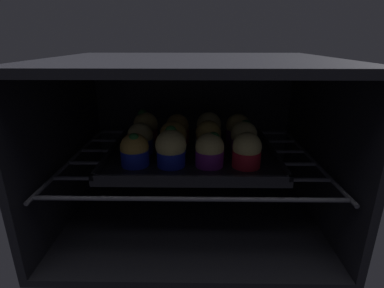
{
  "coord_description": "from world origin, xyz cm",
  "views": [
    {
      "loc": [
        0.9,
        -41.22,
        39.15
      ],
      "look_at": [
        0.0,
        20.86,
        17.16
      ],
      "focal_mm": 27.82,
      "sensor_mm": 36.0,
      "label": 1
    }
  ],
  "objects_px": {
    "muffin_row2_col1": "(178,129)",
    "muffin_row1_col0": "(141,139)",
    "muffin_row0_col1": "(171,148)",
    "muffin_row1_col2": "(208,137)",
    "muffin_row1_col3": "(244,138)",
    "muffin_row2_col0": "(146,127)",
    "muffin_row0_col3": "(247,150)",
    "baking_tray": "(192,154)",
    "muffin_row0_col0": "(135,150)",
    "muffin_row1_col1": "(173,138)",
    "muffin_row0_col2": "(210,150)",
    "muffin_row2_col3": "(238,129)",
    "muffin_row2_col2": "(209,128)"
  },
  "relations": [
    {
      "from": "baking_tray",
      "to": "muffin_row2_col3",
      "type": "relative_size",
      "value": 5.2
    },
    {
      "from": "muffin_row0_col3",
      "to": "muffin_row1_col1",
      "type": "relative_size",
      "value": 0.97
    },
    {
      "from": "muffin_row0_col2",
      "to": "muffin_row2_col1",
      "type": "bearing_deg",
      "value": 116.86
    },
    {
      "from": "muffin_row2_col2",
      "to": "muffin_row0_col0",
      "type": "bearing_deg",
      "value": -135.87
    },
    {
      "from": "baking_tray",
      "to": "muffin_row0_col0",
      "type": "bearing_deg",
      "value": -147.62
    },
    {
      "from": "muffin_row1_col0",
      "to": "muffin_row1_col2",
      "type": "relative_size",
      "value": 0.94
    },
    {
      "from": "muffin_row0_col3",
      "to": "muffin_row1_col3",
      "type": "relative_size",
      "value": 0.95
    },
    {
      "from": "muffin_row0_col2",
      "to": "muffin_row1_col2",
      "type": "relative_size",
      "value": 0.95
    },
    {
      "from": "muffin_row0_col3",
      "to": "muffin_row1_col2",
      "type": "xyz_separation_m",
      "value": [
        -0.07,
        0.08,
        0.0
      ]
    },
    {
      "from": "muffin_row1_col3",
      "to": "muffin_row0_col1",
      "type": "bearing_deg",
      "value": -154.78
    },
    {
      "from": "muffin_row0_col0",
      "to": "muffin_row0_col3",
      "type": "bearing_deg",
      "value": -0.96
    },
    {
      "from": "muffin_row1_col1",
      "to": "muffin_row2_col1",
      "type": "height_order",
      "value": "muffin_row1_col1"
    },
    {
      "from": "muffin_row1_col2",
      "to": "muffin_row2_col0",
      "type": "xyz_separation_m",
      "value": [
        -0.15,
        0.07,
        0.0
      ]
    },
    {
      "from": "muffin_row0_col0",
      "to": "muffin_row2_col3",
      "type": "distance_m",
      "value": 0.27
    },
    {
      "from": "muffin_row1_col3",
      "to": "muffin_row2_col1",
      "type": "relative_size",
      "value": 1.06
    },
    {
      "from": "muffin_row0_col1",
      "to": "muffin_row1_col2",
      "type": "height_order",
      "value": "muffin_row0_col1"
    },
    {
      "from": "muffin_row0_col1",
      "to": "muffin_row0_col2",
      "type": "relative_size",
      "value": 1.16
    },
    {
      "from": "muffin_row2_col0",
      "to": "muffin_row2_col1",
      "type": "relative_size",
      "value": 1.14
    },
    {
      "from": "muffin_row0_col2",
      "to": "muffin_row1_col2",
      "type": "distance_m",
      "value": 0.08
    },
    {
      "from": "muffin_row0_col0",
      "to": "muffin_row1_col2",
      "type": "relative_size",
      "value": 0.95
    },
    {
      "from": "muffin_row0_col2",
      "to": "muffin_row2_col0",
      "type": "height_order",
      "value": "muffin_row2_col0"
    },
    {
      "from": "muffin_row1_col0",
      "to": "muffin_row0_col3",
      "type": "bearing_deg",
      "value": -17.97
    },
    {
      "from": "muffin_row2_col0",
      "to": "muffin_row0_col1",
      "type": "bearing_deg",
      "value": -63.52
    },
    {
      "from": "muffin_row0_col0",
      "to": "muffin_row1_col1",
      "type": "xyz_separation_m",
      "value": [
        0.07,
        0.07,
        0.0
      ]
    },
    {
      "from": "muffin_row2_col1",
      "to": "muffin_row2_col2",
      "type": "height_order",
      "value": "muffin_row2_col2"
    },
    {
      "from": "muffin_row2_col0",
      "to": "muffin_row2_col2",
      "type": "bearing_deg",
      "value": 0.64
    },
    {
      "from": "muffin_row0_col0",
      "to": "muffin_row2_col3",
      "type": "bearing_deg",
      "value": 33.11
    },
    {
      "from": "muffin_row1_col3",
      "to": "muffin_row2_col2",
      "type": "relative_size",
      "value": 1.01
    },
    {
      "from": "muffin_row1_col0",
      "to": "baking_tray",
      "type": "bearing_deg",
      "value": 1.66
    },
    {
      "from": "muffin_row0_col1",
      "to": "muffin_row2_col0",
      "type": "bearing_deg",
      "value": 116.48
    },
    {
      "from": "muffin_row0_col2",
      "to": "muffin_row0_col0",
      "type": "bearing_deg",
      "value": 179.7
    },
    {
      "from": "muffin_row0_col1",
      "to": "muffin_row1_col2",
      "type": "xyz_separation_m",
      "value": [
        0.08,
        0.08,
        -0.0
      ]
    },
    {
      "from": "muffin_row0_col0",
      "to": "muffin_row0_col1",
      "type": "relative_size",
      "value": 0.86
    },
    {
      "from": "muffin_row2_col3",
      "to": "baking_tray",
      "type": "bearing_deg",
      "value": -146.15
    },
    {
      "from": "muffin_row2_col2",
      "to": "muffin_row2_col0",
      "type": "bearing_deg",
      "value": -179.36
    },
    {
      "from": "muffin_row0_col1",
      "to": "muffin_row2_col0",
      "type": "height_order",
      "value": "same"
    },
    {
      "from": "muffin_row2_col1",
      "to": "muffin_row1_col2",
      "type": "bearing_deg",
      "value": -42.99
    },
    {
      "from": "muffin_row0_col2",
      "to": "muffin_row1_col2",
      "type": "xyz_separation_m",
      "value": [
        -0.0,
        0.08,
        0.0
      ]
    },
    {
      "from": "muffin_row1_col1",
      "to": "muffin_row1_col3",
      "type": "bearing_deg",
      "value": 1.06
    },
    {
      "from": "muffin_row0_col1",
      "to": "muffin_row1_col0",
      "type": "bearing_deg",
      "value": 136.11
    },
    {
      "from": "muffin_row0_col2",
      "to": "muffin_row1_col3",
      "type": "distance_m",
      "value": 0.11
    },
    {
      "from": "muffin_row1_col3",
      "to": "muffin_row0_col2",
      "type": "bearing_deg",
      "value": -137.26
    },
    {
      "from": "muffin_row0_col2",
      "to": "muffin_row1_col2",
      "type": "bearing_deg",
      "value": 90.35
    },
    {
      "from": "muffin_row0_col0",
      "to": "muffin_row1_col3",
      "type": "distance_m",
      "value": 0.24
    },
    {
      "from": "muffin_row1_col0",
      "to": "muffin_row1_col2",
      "type": "bearing_deg",
      "value": 2.68
    },
    {
      "from": "muffin_row2_col0",
      "to": "muffin_row2_col3",
      "type": "xyz_separation_m",
      "value": [
        0.22,
        -0.0,
        -0.0
      ]
    },
    {
      "from": "muffin_row1_col3",
      "to": "muffin_row2_col0",
      "type": "relative_size",
      "value": 0.93
    },
    {
      "from": "muffin_row2_col3",
      "to": "muffin_row1_col3",
      "type": "bearing_deg",
      "value": -87.37
    },
    {
      "from": "muffin_row2_col1",
      "to": "muffin_row1_col0",
      "type": "bearing_deg",
      "value": -136.1
    },
    {
      "from": "muffin_row0_col2",
      "to": "muffin_row2_col2",
      "type": "height_order",
      "value": "muffin_row2_col2"
    }
  ]
}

